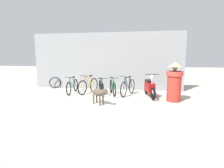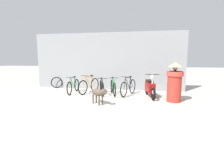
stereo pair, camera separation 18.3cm
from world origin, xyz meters
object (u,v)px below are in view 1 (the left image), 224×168
bicycle_1 (88,86)px  bicycle_4 (128,87)px  stray_dog (99,93)px  motorcycle (150,88)px  person_in_robes (174,82)px  spare_tire_left (55,83)px  bicycle_3 (113,87)px  bicycle_0 (72,86)px  bicycle_2 (101,87)px

bicycle_1 → bicycle_4: same height
stray_dog → motorcycle: bearing=80.6°
person_in_robes → spare_tire_left: (-6.26, 2.13, -0.47)m
bicycle_3 → spare_tire_left: size_ratio=2.42×
bicycle_0 → person_in_robes: person_in_robes is taller
motorcycle → spare_tire_left: motorcycle is taller
stray_dog → spare_tire_left: (-3.41, 3.13, -0.13)m
motorcycle → spare_tire_left: (-5.33, 1.47, -0.10)m
bicycle_4 → bicycle_0: bearing=-72.6°
bicycle_4 → spare_tire_left: 4.51m
stray_dog → spare_tire_left: bearing=177.3°
bicycle_2 → stray_dog: bicycle_2 is taller
bicycle_3 → motorcycle: bearing=64.2°
bicycle_3 → bicycle_4: bearing=73.6°
bicycle_2 → spare_tire_left: bearing=-131.6°
bicycle_0 → bicycle_1: (0.80, 0.12, 0.03)m
bicycle_2 → bicycle_4: bearing=69.0°
bicycle_4 → stray_dog: (-0.93, -1.91, 0.07)m
bicycle_0 → motorcycle: (3.77, -0.27, 0.08)m
bicycle_4 → stray_dog: size_ratio=1.78×
bicycle_1 → bicycle_2: 0.69m
bicycle_2 → bicycle_1: bearing=-120.1°
motorcycle → person_in_robes: size_ratio=1.09×
bicycle_2 → person_in_robes: (3.22, -0.93, 0.46)m
bicycle_2 → bicycle_3: bicycle_3 is taller
bicycle_0 → spare_tire_left: (-1.56, 1.20, -0.02)m
bicycle_4 → spare_tire_left: (-4.34, 1.22, -0.05)m
motorcycle → stray_dog: size_ratio=1.87×
bicycle_2 → person_in_robes: 3.38m
bicycle_0 → bicycle_4: size_ratio=1.02×
bicycle_4 → spare_tire_left: size_ratio=2.53×
bicycle_3 → motorcycle: (1.72, -0.23, 0.07)m
bicycle_3 → bicycle_4: bicycle_4 is taller
bicycle_1 → stray_dog: bicycle_1 is taller
bicycle_0 → motorcycle: 3.78m
bicycle_3 → stray_dog: bearing=-24.1°
stray_dog → bicycle_3: bearing=123.8°
bicycle_1 → stray_dog: bearing=45.4°
person_in_robes → spare_tire_left: 6.63m
bicycle_3 → motorcycle: 1.74m
bicycle_0 → bicycle_1: bicycle_1 is taller
stray_dog → spare_tire_left: spare_tire_left is taller
bicycle_4 → bicycle_1: bearing=-76.3°
bicycle_2 → motorcycle: motorcycle is taller
bicycle_0 → stray_dog: bearing=40.4°
stray_dog → spare_tire_left: 4.63m
bicycle_3 → spare_tire_left: 3.82m
bicycle_3 → motorcycle: size_ratio=0.91×
bicycle_1 → spare_tire_left: bearing=-96.4°
bicycle_3 → person_in_robes: 2.83m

